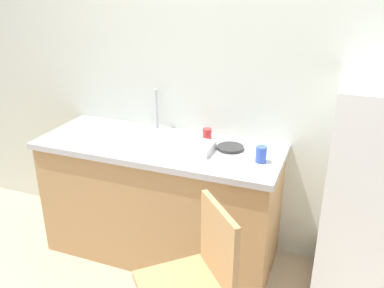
% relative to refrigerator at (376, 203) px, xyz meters
% --- Properties ---
extents(back_wall, '(4.80, 0.10, 2.53)m').
position_rel_refrigerator_xyz_m(back_wall, '(-1.07, 0.35, 0.58)').
color(back_wall, silver).
rests_on(back_wall, ground_plane).
extents(cabinet_base, '(1.58, 0.60, 0.81)m').
position_rel_refrigerator_xyz_m(cabinet_base, '(-1.34, 0.00, -0.28)').
color(cabinet_base, tan).
rests_on(cabinet_base, ground_plane).
extents(countertop, '(1.62, 0.64, 0.04)m').
position_rel_refrigerator_xyz_m(countertop, '(-1.34, 0.00, 0.14)').
color(countertop, '#B7B7BC').
rests_on(countertop, cabinet_base).
extents(faucet, '(0.02, 0.02, 0.29)m').
position_rel_refrigerator_xyz_m(faucet, '(-1.48, 0.25, 0.31)').
color(faucet, '#B7B7BC').
rests_on(faucet, countertop).
extents(refrigerator, '(0.56, 0.61, 1.38)m').
position_rel_refrigerator_xyz_m(refrigerator, '(0.00, 0.00, 0.00)').
color(refrigerator, white).
rests_on(refrigerator, ground_plane).
extents(chair, '(0.57, 0.57, 0.89)m').
position_rel_refrigerator_xyz_m(chair, '(-0.81, -0.76, -0.19)').
color(chair, tan).
rests_on(chair, ground_plane).
extents(dish_tray, '(0.28, 0.20, 0.05)m').
position_rel_refrigerator_xyz_m(dish_tray, '(-1.11, -0.03, 0.19)').
color(dish_tray, white).
rests_on(dish_tray, countertop).
extents(hotplate, '(0.17, 0.17, 0.02)m').
position_rel_refrigerator_xyz_m(hotplate, '(-0.88, 0.07, 0.17)').
color(hotplate, '#2D2D2D').
rests_on(hotplate, countertop).
extents(cup_blue, '(0.06, 0.06, 0.10)m').
position_rel_refrigerator_xyz_m(cup_blue, '(-0.66, -0.05, 0.21)').
color(cup_blue, blue).
rests_on(cup_blue, countertop).
extents(cup_red, '(0.06, 0.06, 0.08)m').
position_rel_refrigerator_xyz_m(cup_red, '(-1.06, 0.17, 0.20)').
color(cup_red, red).
rests_on(cup_red, countertop).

